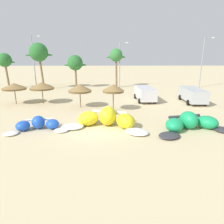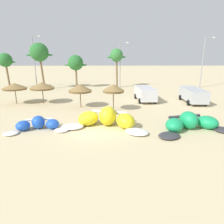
{
  "view_description": "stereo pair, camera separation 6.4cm",
  "coord_description": "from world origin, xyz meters",
  "px_view_note": "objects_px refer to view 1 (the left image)",
  "views": [
    {
      "loc": [
        1.01,
        -14.69,
        5.73
      ],
      "look_at": [
        1.39,
        2.0,
        1.0
      ],
      "focal_mm": 30.92,
      "sensor_mm": 36.0,
      "label": 1
    },
    {
      "loc": [
        1.07,
        -14.7,
        5.73
      ],
      "look_at": [
        1.39,
        2.0,
        1.0
      ],
      "focal_mm": 30.92,
      "sensor_mm": 36.0,
      "label": 2
    }
  ],
  "objects_px": {
    "palm_left_of_gap": "(75,63)",
    "lamppost_west": "(34,59)",
    "kite_center": "(191,123)",
    "beach_umbrella_near_van": "(14,86)",
    "parked_van": "(192,94)",
    "kite_left_of_center": "(107,119)",
    "palm_left": "(39,53)",
    "lamppost_east_center": "(203,60)",
    "beach_umbrella_outermost": "(113,88)",
    "lamppost_west_center": "(120,63)",
    "beach_umbrella_near_palms": "(80,88)",
    "palm_leftmost": "(5,61)",
    "palm_center_left": "(116,56)",
    "beach_umbrella_middle": "(42,86)",
    "parked_car_second": "(145,93)",
    "kite_left": "(38,125)"
  },
  "relations": [
    {
      "from": "beach_umbrella_outermost",
      "to": "palm_center_left",
      "type": "distance_m",
      "value": 17.94
    },
    {
      "from": "beach_umbrella_middle",
      "to": "palm_center_left",
      "type": "height_order",
      "value": "palm_center_left"
    },
    {
      "from": "parked_car_second",
      "to": "palm_center_left",
      "type": "height_order",
      "value": "palm_center_left"
    },
    {
      "from": "beach_umbrella_middle",
      "to": "lamppost_west_center",
      "type": "distance_m",
      "value": 17.42
    },
    {
      "from": "beach_umbrella_middle",
      "to": "palm_left",
      "type": "height_order",
      "value": "palm_left"
    },
    {
      "from": "palm_leftmost",
      "to": "lamppost_east_center",
      "type": "height_order",
      "value": "lamppost_east_center"
    },
    {
      "from": "beach_umbrella_near_van",
      "to": "lamppost_west",
      "type": "relative_size",
      "value": 0.3
    },
    {
      "from": "beach_umbrella_outermost",
      "to": "lamppost_west_center",
      "type": "relative_size",
      "value": 0.35
    },
    {
      "from": "parked_van",
      "to": "palm_center_left",
      "type": "bearing_deg",
      "value": 124.99
    },
    {
      "from": "kite_left",
      "to": "palm_left_of_gap",
      "type": "height_order",
      "value": "palm_left_of_gap"
    },
    {
      "from": "parked_van",
      "to": "kite_left_of_center",
      "type": "bearing_deg",
      "value": -140.95
    },
    {
      "from": "palm_left_of_gap",
      "to": "beach_umbrella_middle",
      "type": "bearing_deg",
      "value": -99.64
    },
    {
      "from": "beach_umbrella_near_palms",
      "to": "palm_left_of_gap",
      "type": "relative_size",
      "value": 0.45
    },
    {
      "from": "kite_center",
      "to": "parked_car_second",
      "type": "height_order",
      "value": "parked_car_second"
    },
    {
      "from": "beach_umbrella_near_palms",
      "to": "lamppost_east_center",
      "type": "xyz_separation_m",
      "value": [
        21.5,
        15.28,
        2.97
      ]
    },
    {
      "from": "beach_umbrella_near_van",
      "to": "lamppost_west",
      "type": "distance_m",
      "value": 15.85
    },
    {
      "from": "beach_umbrella_near_van",
      "to": "palm_left",
      "type": "height_order",
      "value": "palm_left"
    },
    {
      "from": "beach_umbrella_near_van",
      "to": "palm_left_of_gap",
      "type": "bearing_deg",
      "value": 67.14
    },
    {
      "from": "kite_center",
      "to": "parked_van",
      "type": "relative_size",
      "value": 1.28
    },
    {
      "from": "palm_center_left",
      "to": "beach_umbrella_outermost",
      "type": "bearing_deg",
      "value": -93.42
    },
    {
      "from": "palm_left_of_gap",
      "to": "beach_umbrella_near_van",
      "type": "bearing_deg",
      "value": -112.86
    },
    {
      "from": "beach_umbrella_outermost",
      "to": "beach_umbrella_near_van",
      "type": "bearing_deg",
      "value": 163.58
    },
    {
      "from": "beach_umbrella_middle",
      "to": "palm_left",
      "type": "xyz_separation_m",
      "value": [
        -3.95,
        11.77,
        4.27
      ]
    },
    {
      "from": "palm_left_of_gap",
      "to": "parked_car_second",
      "type": "bearing_deg",
      "value": -46.54
    },
    {
      "from": "lamppost_west",
      "to": "lamppost_west_center",
      "type": "height_order",
      "value": "lamppost_west"
    },
    {
      "from": "kite_left_of_center",
      "to": "lamppost_east_center",
      "type": "xyz_separation_m",
      "value": [
        18.37,
        22.0,
        4.63
      ]
    },
    {
      "from": "beach_umbrella_middle",
      "to": "palm_left_of_gap",
      "type": "relative_size",
      "value": 0.5
    },
    {
      "from": "beach_umbrella_near_palms",
      "to": "beach_umbrella_outermost",
      "type": "xyz_separation_m",
      "value": [
        3.85,
        -1.65,
        0.23
      ]
    },
    {
      "from": "palm_left",
      "to": "lamppost_west",
      "type": "height_order",
      "value": "lamppost_west"
    },
    {
      "from": "parked_van",
      "to": "palm_leftmost",
      "type": "height_order",
      "value": "palm_leftmost"
    },
    {
      "from": "beach_umbrella_outermost",
      "to": "parked_van",
      "type": "bearing_deg",
      "value": 21.02
    },
    {
      "from": "palm_left_of_gap",
      "to": "lamppost_west",
      "type": "relative_size",
      "value": 0.63
    },
    {
      "from": "kite_left_of_center",
      "to": "palm_leftmost",
      "type": "xyz_separation_m",
      "value": [
        -19.0,
        21.75,
        4.54
      ]
    },
    {
      "from": "lamppost_west_center",
      "to": "beach_umbrella_near_palms",
      "type": "bearing_deg",
      "value": -110.18
    },
    {
      "from": "parked_van",
      "to": "palm_leftmost",
      "type": "relative_size",
      "value": 0.83
    },
    {
      "from": "parked_car_second",
      "to": "palm_left",
      "type": "relative_size",
      "value": 0.61
    },
    {
      "from": "beach_umbrella_near_palms",
      "to": "lamppost_west",
      "type": "xyz_separation_m",
      "value": [
        -11.18,
        17.27,
        3.16
      ]
    },
    {
      "from": "kite_center",
      "to": "lamppost_east_center",
      "type": "distance_m",
      "value": 26.08
    },
    {
      "from": "beach_umbrella_middle",
      "to": "palm_leftmost",
      "type": "relative_size",
      "value": 0.47
    },
    {
      "from": "parked_van",
      "to": "parked_car_second",
      "type": "relative_size",
      "value": 1.07
    },
    {
      "from": "parked_car_second",
      "to": "lamppost_west",
      "type": "height_order",
      "value": "lamppost_west"
    },
    {
      "from": "palm_leftmost",
      "to": "palm_center_left",
      "type": "bearing_deg",
      "value": 2.44
    },
    {
      "from": "beach_umbrella_near_palms",
      "to": "palm_left",
      "type": "relative_size",
      "value": 0.34
    },
    {
      "from": "parked_van",
      "to": "lamppost_east_center",
      "type": "bearing_deg",
      "value": 61.02
    },
    {
      "from": "lamppost_east_center",
      "to": "palm_left",
      "type": "bearing_deg",
      "value": -177.45
    },
    {
      "from": "kite_center",
      "to": "lamppost_west_center",
      "type": "distance_m",
      "value": 24.0
    },
    {
      "from": "kite_center",
      "to": "beach_umbrella_near_van",
      "type": "height_order",
      "value": "beach_umbrella_near_van"
    },
    {
      "from": "beach_umbrella_near_palms",
      "to": "parked_van",
      "type": "xyz_separation_m",
      "value": [
        14.36,
        2.39,
        -1.2
      ]
    },
    {
      "from": "palm_left_of_gap",
      "to": "palm_left",
      "type": "bearing_deg",
      "value": -167.02
    },
    {
      "from": "kite_left",
      "to": "beach_umbrella_outermost",
      "type": "relative_size",
      "value": 1.74
    }
  ]
}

